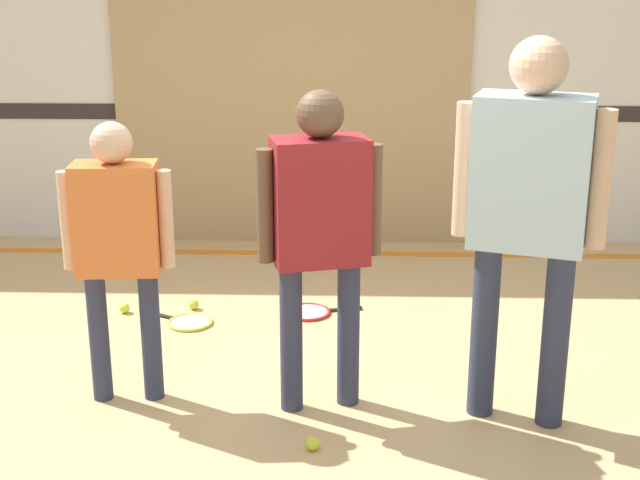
# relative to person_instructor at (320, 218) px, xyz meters

# --- Properties ---
(ground_plane) EXTENTS (16.00, 16.00, 0.00)m
(ground_plane) POSITION_rel_person_instructor_xyz_m (-0.10, 0.14, -0.98)
(ground_plane) COLOR tan
(wall_back) EXTENTS (16.00, 0.07, 3.20)m
(wall_back) POSITION_rel_person_instructor_xyz_m (-0.10, 2.82, 0.62)
(wall_back) COLOR silver
(wall_back) RESTS_ON ground_plane
(wall_panel) EXTENTS (2.71, 0.05, 1.99)m
(wall_panel) POSITION_rel_person_instructor_xyz_m (-0.30, 2.76, 0.02)
(wall_panel) COLOR tan
(wall_panel) RESTS_ON ground_plane
(floor_stripe) EXTENTS (14.40, 0.10, 0.01)m
(floor_stripe) POSITION_rel_person_instructor_xyz_m (-0.10, 2.43, -0.98)
(floor_stripe) COLOR orange
(floor_stripe) RESTS_ON ground_plane
(person_instructor) EXTENTS (0.59, 0.35, 1.58)m
(person_instructor) POSITION_rel_person_instructor_xyz_m (0.00, 0.00, 0.00)
(person_instructor) COLOR #2D334C
(person_instructor) RESTS_ON ground_plane
(person_student_left) EXTENTS (0.54, 0.25, 1.42)m
(person_student_left) POSITION_rel_person_instructor_xyz_m (-0.98, 0.05, -0.10)
(person_student_left) COLOR #2D334C
(person_student_left) RESTS_ON ground_plane
(person_student_right) EXTENTS (0.67, 0.42, 1.83)m
(person_student_right) POSITION_rel_person_instructor_xyz_m (0.95, -0.10, 0.15)
(person_student_right) COLOR #2D334C
(person_student_right) RESTS_ON ground_plane
(racket_spare_on_floor) EXTENTS (0.51, 0.38, 0.03)m
(racket_spare_on_floor) POSITION_rel_person_instructor_xyz_m (-0.85, 1.03, -0.97)
(racket_spare_on_floor) COLOR #C6D838
(racket_spare_on_floor) RESTS_ON ground_plane
(racket_second_spare) EXTENTS (0.52, 0.35, 0.03)m
(racket_second_spare) POSITION_rel_person_instructor_xyz_m (-0.10, 1.22, -0.97)
(racket_second_spare) COLOR red
(racket_second_spare) RESTS_ON ground_plane
(tennis_ball_near_instructor) EXTENTS (0.07, 0.07, 0.07)m
(tennis_ball_near_instructor) POSITION_rel_person_instructor_xyz_m (-0.02, -0.44, -0.95)
(tennis_ball_near_instructor) COLOR #CCE038
(tennis_ball_near_instructor) RESTS_ON ground_plane
(tennis_ball_by_spare_racket) EXTENTS (0.07, 0.07, 0.07)m
(tennis_ball_by_spare_racket) POSITION_rel_person_instructor_xyz_m (-0.85, 1.26, -0.95)
(tennis_ball_by_spare_racket) COLOR #CCE038
(tennis_ball_by_spare_racket) RESTS_ON ground_plane
(tennis_ball_stray_left) EXTENTS (0.07, 0.07, 0.07)m
(tennis_ball_stray_left) POSITION_rel_person_instructor_xyz_m (-1.28, 1.19, -0.95)
(tennis_ball_stray_left) COLOR #CCE038
(tennis_ball_stray_left) RESTS_ON ground_plane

